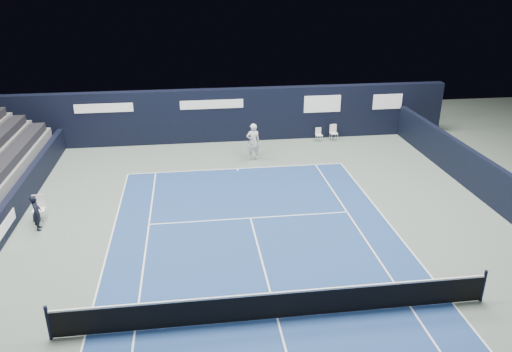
{
  "coord_description": "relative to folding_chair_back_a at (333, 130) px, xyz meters",
  "views": [
    {
      "loc": [
        -2.22,
        -11.7,
        9.59
      ],
      "look_at": [
        0.41,
        7.76,
        1.3
      ],
      "focal_mm": 35.0,
      "sensor_mm": 36.0,
      "label": 1
    }
  ],
  "objects": [
    {
      "name": "ground",
      "position": [
        -6.13,
        -13.73,
        -0.63
      ],
      "size": [
        48.0,
        48.0,
        0.0
      ],
      "primitive_type": "plane",
      "color": "#54635A",
      "rests_on": "ground"
    },
    {
      "name": "side_barrier_left",
      "position": [
        -15.62,
        -9.76,
        -0.03
      ],
      "size": [
        0.33,
        22.0,
        1.2
      ],
      "color": "black",
      "rests_on": "ground"
    },
    {
      "name": "court_markings",
      "position": [
        -6.13,
        -15.73,
        -0.62
      ],
      "size": [
        11.03,
        23.83,
        0.0
      ],
      "color": "white",
      "rests_on": "court_surface"
    },
    {
      "name": "folding_chair_back_b",
      "position": [
        -0.91,
        -0.1,
        -0.17
      ],
      "size": [
        0.4,
        0.39,
        0.81
      ],
      "rotation": [
        0.0,
        0.0,
        0.13
      ],
      "color": "silver",
      "rests_on": "ground"
    },
    {
      "name": "enclosure_wall_right",
      "position": [
        4.37,
        -9.73,
        0.27
      ],
      "size": [
        0.3,
        22.0,
        1.8
      ],
      "primitive_type": "cube",
      "color": "black",
      "rests_on": "ground"
    },
    {
      "name": "tennis_player",
      "position": [
        -5.14,
        -2.58,
        0.36
      ],
      "size": [
        0.77,
        0.89,
        1.98
      ],
      "color": "silver",
      "rests_on": "ground"
    },
    {
      "name": "line_judge_chair",
      "position": [
        -14.64,
        -8.32,
        -0.02
      ],
      "size": [
        0.49,
        0.47,
        1.08
      ],
      "rotation": [
        0.0,
        0.0,
        0.03
      ],
      "color": "white",
      "rests_on": "ground"
    },
    {
      "name": "tennis_net",
      "position": [
        -6.13,
        -15.73,
        -0.12
      ],
      "size": [
        12.9,
        0.1,
        1.1
      ],
      "color": "black",
      "rests_on": "ground"
    },
    {
      "name": "back_sponsor_wall",
      "position": [
        -6.12,
        0.77,
        0.92
      ],
      "size": [
        26.0,
        0.63,
        3.1
      ],
      "color": "black",
      "rests_on": "ground"
    },
    {
      "name": "folding_chair_back_a",
      "position": [
        0.0,
        0.0,
        0.0
      ],
      "size": [
        0.44,
        0.47,
        0.95
      ],
      "rotation": [
        0.0,
        0.0,
        0.04
      ],
      "color": "silver",
      "rests_on": "ground"
    },
    {
      "name": "court_surface",
      "position": [
        -6.13,
        -15.73,
        -0.63
      ],
      "size": [
        10.97,
        23.77,
        0.01
      ],
      "primitive_type": "cube",
      "color": "navy",
      "rests_on": "ground"
    },
    {
      "name": "line_judge",
      "position": [
        -14.5,
        -9.12,
        0.1
      ],
      "size": [
        0.44,
        0.59,
        1.46
      ],
      "primitive_type": "imported",
      "rotation": [
        0.0,
        0.0,
        1.75
      ],
      "color": "black",
      "rests_on": "ground"
    }
  ]
}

